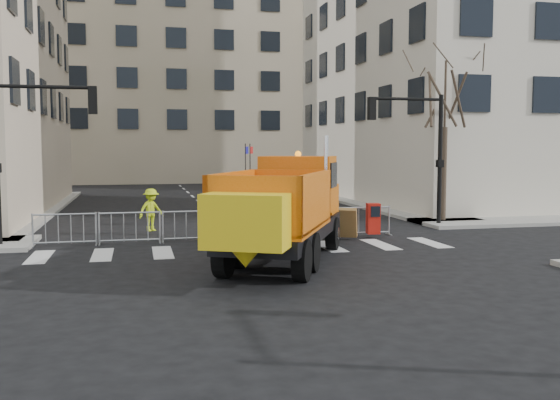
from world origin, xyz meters
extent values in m
plane|color=black|center=(0.00, 0.00, 0.00)|extent=(120.00, 120.00, 0.00)
cube|color=gray|center=(0.00, 8.50, 0.07)|extent=(64.00, 5.00, 0.15)
cube|color=tan|center=(0.00, 52.00, 12.00)|extent=(30.00, 18.00, 24.00)
cylinder|color=black|center=(8.50, 9.50, 2.70)|extent=(0.18, 0.18, 5.40)
cube|color=black|center=(0.43, 3.10, 0.90)|extent=(4.99, 7.08, 0.43)
cylinder|color=black|center=(0.64, 5.74, 0.52)|extent=(0.76, 1.08, 1.04)
cylinder|color=black|center=(2.42, 4.86, 0.52)|extent=(0.76, 1.08, 1.04)
cylinder|color=black|center=(-1.01, 2.44, 0.52)|extent=(0.76, 1.08, 1.04)
cylinder|color=black|center=(0.77, 1.55, 0.52)|extent=(0.76, 1.08, 1.04)
cylinder|color=black|center=(-1.56, 1.33, 0.52)|extent=(0.76, 1.08, 1.04)
cylinder|color=black|center=(0.22, 0.45, 0.52)|extent=(0.76, 1.08, 1.04)
cube|color=#D25D0B|center=(1.78, 5.81, 1.56)|extent=(2.46, 2.24, 0.95)
cube|color=#D25D0B|center=(1.23, 4.71, 2.13)|extent=(2.63, 2.33, 1.71)
cylinder|color=silver|center=(1.80, 3.63, 2.46)|extent=(0.13, 0.13, 2.27)
cube|color=#D25D0B|center=(-0.16, 1.91, 1.90)|extent=(3.98, 4.79, 1.56)
cube|color=yellow|center=(-1.31, -0.38, 1.61)|extent=(2.12, 1.69, 1.23)
cube|color=brown|center=(2.50, 7.25, 0.62)|extent=(2.96, 1.84, 1.06)
imported|color=black|center=(1.55, 6.66, 0.93)|extent=(0.81, 0.78, 1.87)
imported|color=black|center=(1.70, 7.00, 1.00)|extent=(1.11, 0.95, 2.00)
imported|color=black|center=(1.74, 6.37, 1.03)|extent=(0.98, 1.31, 2.06)
imported|color=#CCE91B|center=(-3.14, 9.58, 0.94)|extent=(1.18, 1.02, 1.58)
cube|color=#B5160D|center=(4.64, 7.03, 0.70)|extent=(0.49, 0.45, 1.10)
camera|label=1|loc=(-3.65, -13.96, 3.23)|focal=40.00mm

